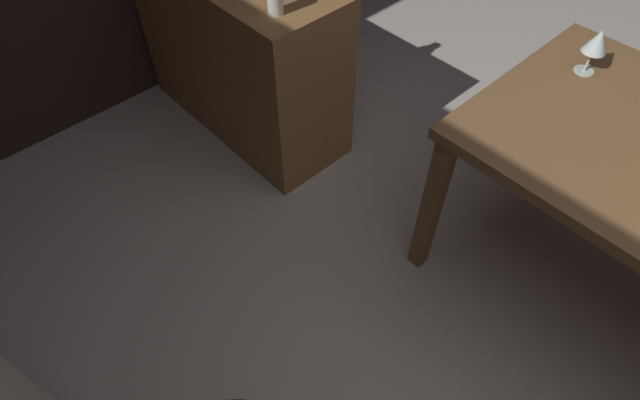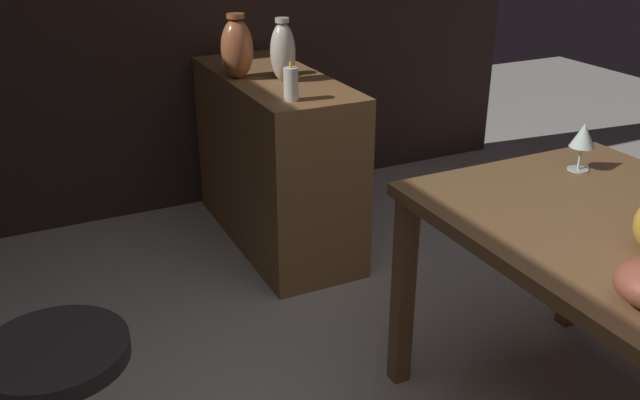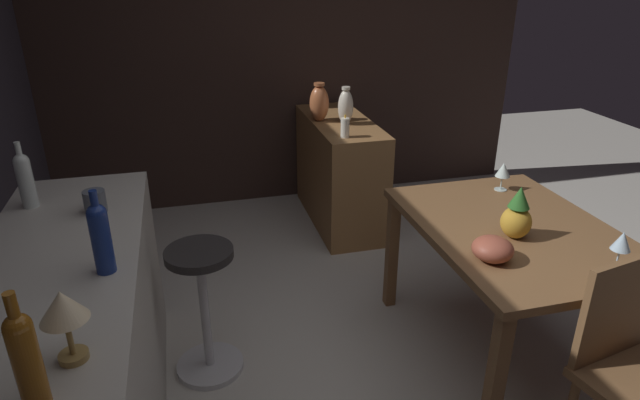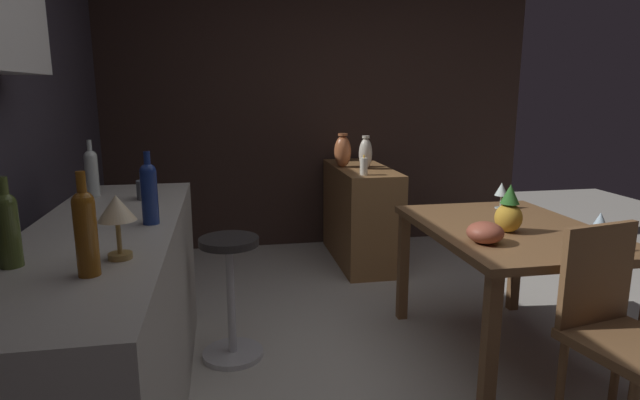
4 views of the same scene
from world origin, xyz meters
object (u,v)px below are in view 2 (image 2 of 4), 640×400
(vase_copper, at_px, (237,48))
(pillar_candle_tall, at_px, (291,84))
(wine_glass_left, at_px, (583,137))
(vase_ceramic_ivory, at_px, (283,52))
(sideboard_cabinet, at_px, (275,160))

(vase_copper, bearing_deg, pillar_candle_tall, -171.74)
(wine_glass_left, distance_m, vase_copper, 1.52)
(wine_glass_left, height_order, vase_ceramic_ivory, vase_ceramic_ivory)
(wine_glass_left, relative_size, vase_copper, 0.56)
(sideboard_cabinet, xyz_separation_m, vase_copper, (0.02, 0.16, 0.54))
(pillar_candle_tall, distance_m, vase_ceramic_ivory, 0.33)
(pillar_candle_tall, xyz_separation_m, vase_ceramic_ivory, (0.31, -0.10, 0.06))
(vase_copper, distance_m, vase_ceramic_ivory, 0.21)
(wine_glass_left, height_order, vase_copper, vase_copper)
(wine_glass_left, distance_m, vase_ceramic_ivory, 1.33)
(sideboard_cabinet, xyz_separation_m, vase_ceramic_ivory, (-0.11, -0.00, 0.54))
(vase_copper, relative_size, vase_ceramic_ivory, 1.04)
(wine_glass_left, xyz_separation_m, pillar_candle_tall, (0.91, 0.63, 0.03))
(wine_glass_left, distance_m, pillar_candle_tall, 1.11)
(pillar_candle_tall, height_order, vase_copper, vase_copper)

